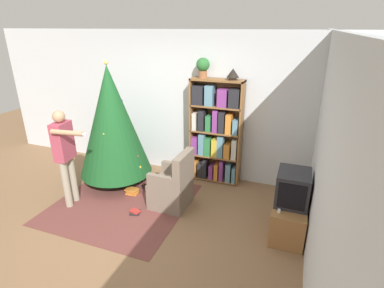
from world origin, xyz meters
The scene contains 15 objects.
ground_plane centered at (0.00, 0.00, 0.00)m, with size 14.00×14.00×0.00m, color #846042.
wall_back centered at (0.00, 2.08, 1.30)m, with size 8.00×0.10×2.60m.
wall_right centered at (2.39, 0.00, 1.30)m, with size 0.10×8.00×2.60m.
area_rug centered at (-0.42, 0.58, 0.00)m, with size 2.03×1.98×0.01m.
bookshelf centered at (0.72, 1.87, 0.91)m, with size 0.90×0.27×1.84m.
tv_stand centered at (2.11, 0.79, 0.23)m, with size 0.43×0.85×0.47m.
television centered at (2.11, 0.78, 0.69)m, with size 0.41×0.49×0.45m.
game_remote centered at (1.98, 0.53, 0.48)m, with size 0.04×0.12×0.02m.
christmas_tree centered at (-0.88, 1.17, 1.15)m, with size 1.24×1.24×2.15m.
armchair centered at (0.37, 0.83, 0.32)m, with size 0.58×0.57×0.92m.
standing_person centered at (-1.16, 0.32, 0.90)m, with size 0.67×0.47×1.53m.
potted_plant centered at (0.48, 1.88, 2.03)m, with size 0.22×0.22×0.33m.
table_lamp centered at (0.99, 1.88, 1.94)m, with size 0.20×0.20×0.18m.
book_pile_near_tree centered at (-0.42, 0.89, 0.05)m, with size 0.22×0.17×0.09m.
book_pile_by_chair centered at (-0.08, 0.41, 0.03)m, with size 0.18×0.18×0.06m.
Camera 1 is at (2.07, -2.87, 2.65)m, focal length 28.00 mm.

